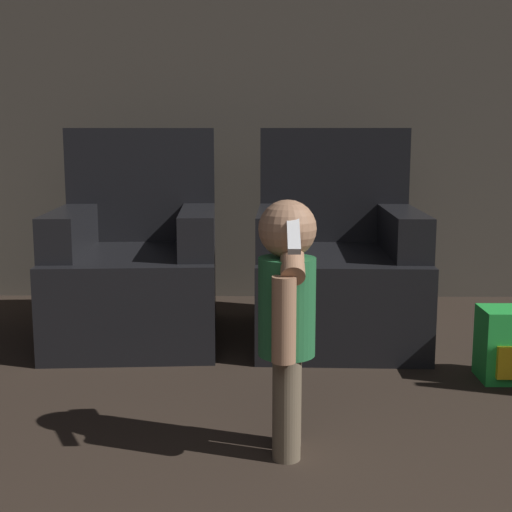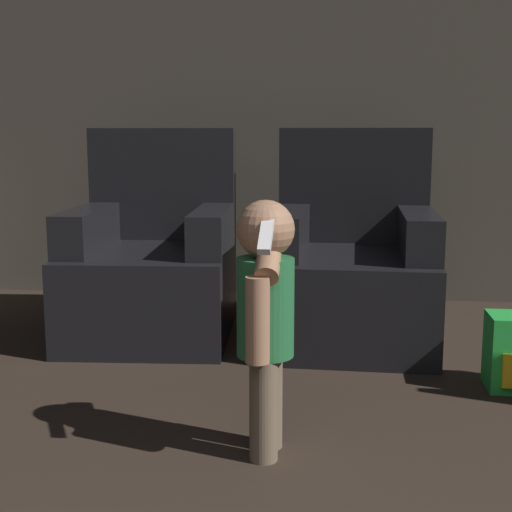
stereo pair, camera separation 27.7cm
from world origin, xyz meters
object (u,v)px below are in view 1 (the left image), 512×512
Objects in this scene: armchair_right at (337,268)px; person_toddler at (287,307)px; toy_backpack at (511,345)px; armchair_left at (137,267)px.

person_toddler is at bearing -100.48° from armchair_right.
toy_backpack is (0.64, -0.66, -0.19)m from armchair_right.
armchair_left reaches higher than toy_backpack.
toy_backpack is at bearing 133.31° from person_toddler.
armchair_right is 0.94m from toy_backpack.
armchair_left is 1.52m from person_toddler.
toy_backpack is (1.62, -0.66, -0.19)m from armchair_left.
armchair_left is at bearing -178.49° from armchair_right.
toy_backpack is (0.93, 0.69, -0.32)m from person_toddler.
armchair_right is 1.38m from person_toddler.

